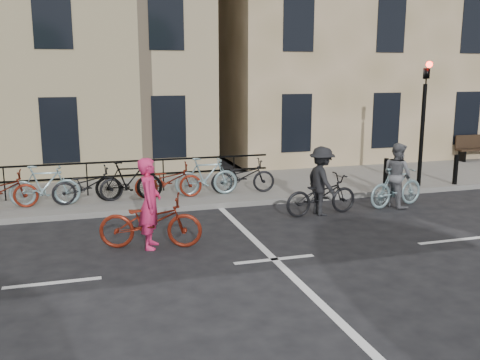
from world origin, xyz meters
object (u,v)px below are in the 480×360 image
object	(u,v)px
cyclist_pink	(150,217)
traffic_light	(424,108)
cyclist_dark	(321,188)
cyclist_grey	(397,181)
bench	(474,147)

from	to	relation	value
cyclist_pink	traffic_light	bearing A→B (deg)	-55.85
traffic_light	cyclist_pink	bearing A→B (deg)	-160.64
cyclist_dark	cyclist_pink	bearing A→B (deg)	101.76
traffic_light	cyclist_grey	size ratio (longest dim) A/B	2.14
cyclist_pink	cyclist_grey	size ratio (longest dim) A/B	1.20
traffic_light	bench	size ratio (longest dim) A/B	2.44
traffic_light	cyclist_grey	bearing A→B (deg)	-139.69
bench	cyclist_grey	size ratio (longest dim) A/B	0.88
cyclist_pink	bench	bearing A→B (deg)	-49.52
cyclist_grey	cyclist_dark	size ratio (longest dim) A/B	0.92
bench	cyclist_grey	distance (m)	8.12
cyclist_grey	cyclist_dark	xyz separation A→B (m)	(-2.24, -0.16, -0.01)
bench	cyclist_dark	xyz separation A→B (m)	(-8.76, -5.01, 0.00)
cyclist_pink	cyclist_dark	xyz separation A→B (m)	(4.39, 1.32, 0.03)
cyclist_pink	cyclist_grey	world-z (taller)	cyclist_pink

